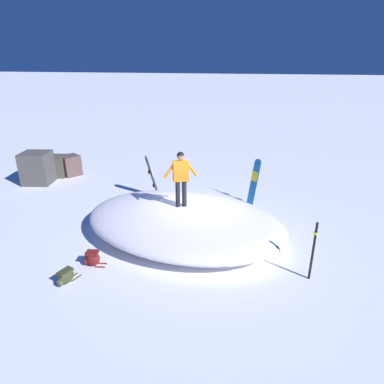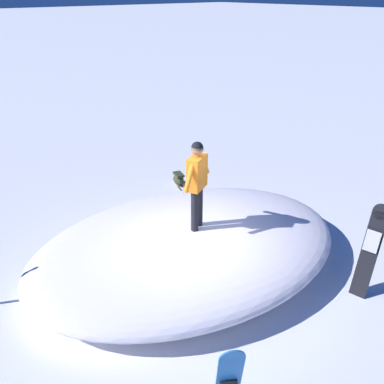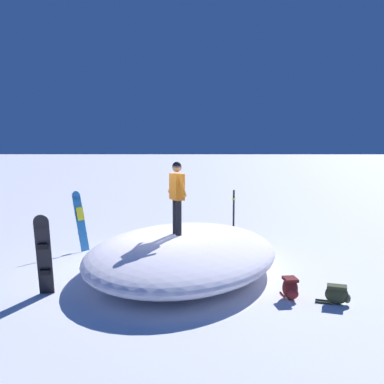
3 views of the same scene
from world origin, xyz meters
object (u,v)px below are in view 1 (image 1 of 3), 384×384
object	(u,v)px
snowboarder_standing	(181,174)
backpack_near	(65,277)
trail_marker_pole	(313,250)
backpack_far	(92,258)
snowboard_secondary_upright	(152,176)
snowboard_primary_upright	(254,181)

from	to	relation	value
snowboarder_standing	backpack_near	bearing A→B (deg)	145.92
backpack_near	trail_marker_pole	bearing A→B (deg)	-75.73
backpack_far	trail_marker_pole	xyz separation A→B (m)	(0.65, -5.58, 0.61)
snowboard_secondary_upright	snowboard_primary_upright	bearing A→B (deg)	-85.29
snowboard_secondary_upright	backpack_near	bearing A→B (deg)	177.00
snowboard_secondary_upright	snowboarder_standing	bearing A→B (deg)	-144.31
snowboarder_standing	backpack_far	distance (m)	3.43
snowboard_primary_upright	snowboard_secondary_upright	distance (m)	3.95
snowboard_secondary_upright	backpack_near	world-z (taller)	snowboard_secondary_upright
backpack_far	snowboard_primary_upright	bearing A→B (deg)	-37.40
snowboard_primary_upright	backpack_far	world-z (taller)	snowboard_primary_upright
snowboard_secondary_upright	backpack_near	size ratio (longest dim) A/B	2.53
snowboard_secondary_upright	backpack_near	distance (m)	5.75
snowboard_primary_upright	trail_marker_pole	xyz separation A→B (m)	(-4.54, -1.62, -0.05)
snowboarder_standing	trail_marker_pole	xyz separation A→B (m)	(-1.66, -3.72, -1.11)
snowboard_primary_upright	backpack_near	xyz separation A→B (m)	(-6.03, 4.24, -0.69)
snowboard_primary_upright	backpack_far	bearing A→B (deg)	142.60
snowboard_secondary_upright	backpack_far	size ratio (longest dim) A/B	2.92
trail_marker_pole	snowboarder_standing	bearing A→B (deg)	65.96
snowboard_primary_upright	backpack_far	xyz separation A→B (m)	(-5.19, 3.96, -0.66)
snowboard_primary_upright	snowboard_secondary_upright	xyz separation A→B (m)	(-0.32, 3.94, 0.00)
backpack_far	snowboarder_standing	bearing A→B (deg)	-38.82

